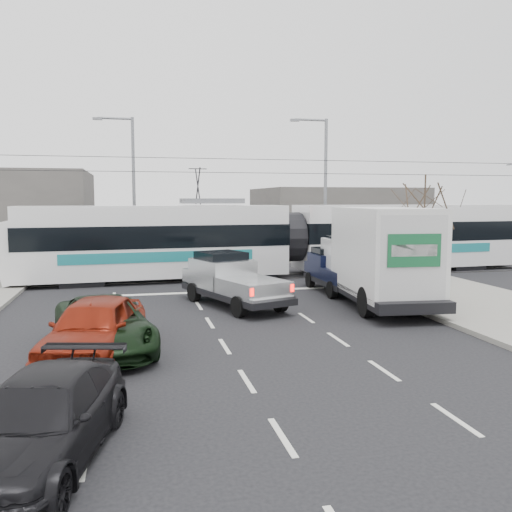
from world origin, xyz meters
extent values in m
plane|color=black|center=(0.00, 0.00, 0.00)|extent=(120.00, 120.00, 0.00)
cube|color=gray|center=(9.00, 0.00, 0.07)|extent=(6.00, 60.00, 0.15)
cube|color=#33302D|center=(0.00, 10.00, 0.01)|extent=(60.00, 1.60, 0.03)
cube|color=#625D59|center=(12.00, 24.00, 2.50)|extent=(12.00, 10.00, 5.00)
cylinder|color=#47382B|center=(7.60, 2.50, 1.52)|extent=(0.14, 0.14, 2.75)
cylinder|color=#47382B|center=(7.60, 2.50, 4.03)|extent=(0.07, 0.07, 2.25)
cylinder|color=black|center=(6.60, 6.50, 1.95)|extent=(0.12, 0.12, 3.60)
cube|color=black|center=(6.40, 6.50, 3.25)|extent=(0.28, 0.28, 0.95)
cylinder|color=#FF0C07|center=(6.25, 6.50, 3.55)|extent=(0.06, 0.20, 0.20)
cylinder|color=orange|center=(6.25, 6.50, 3.25)|extent=(0.06, 0.20, 0.20)
cylinder|color=#05330C|center=(6.25, 6.50, 2.95)|extent=(0.06, 0.20, 0.20)
cube|color=white|center=(6.58, 6.35, 2.45)|extent=(0.02, 0.30, 0.40)
cylinder|color=slate|center=(7.50, 14.00, 4.50)|extent=(0.20, 0.20, 9.00)
cylinder|color=slate|center=(6.50, 14.00, 8.90)|extent=(2.00, 0.14, 0.14)
cube|color=slate|center=(5.50, 14.00, 8.85)|extent=(0.55, 0.25, 0.14)
cylinder|color=slate|center=(-4.00, 16.00, 4.50)|extent=(0.20, 0.20, 9.00)
cylinder|color=slate|center=(-5.00, 16.00, 8.90)|extent=(2.00, 0.14, 0.14)
cube|color=slate|center=(-6.00, 16.00, 8.85)|extent=(0.55, 0.25, 0.14)
cylinder|color=black|center=(0.00, 10.00, 5.50)|extent=(60.00, 0.03, 0.03)
cylinder|color=black|center=(0.00, 10.00, 6.20)|extent=(60.00, 0.03, 0.03)
cube|color=white|center=(-2.99, 9.99, 1.06)|extent=(13.46, 3.67, 1.61)
cube|color=black|center=(-2.99, 9.99, 2.31)|extent=(13.52, 3.70, 1.10)
cube|color=white|center=(-2.99, 9.99, 3.30)|extent=(13.45, 3.56, 1.03)
cube|color=#187379|center=(-2.90, 8.58, 1.36)|extent=(9.29, 0.64, 0.51)
cube|color=white|center=(11.43, 10.95, 1.06)|extent=(13.46, 3.67, 1.61)
cube|color=black|center=(11.43, 10.95, 2.31)|extent=(13.52, 3.70, 1.10)
cube|color=white|center=(11.43, 10.95, 3.30)|extent=(13.45, 3.56, 1.03)
cube|color=#187379|center=(11.52, 9.55, 1.36)|extent=(9.29, 0.64, 0.51)
cylinder|color=black|center=(4.22, 10.47, 2.09)|extent=(1.21, 2.74, 2.68)
cube|color=slate|center=(-0.11, 10.18, 4.05)|extent=(3.20, 1.88, 0.26)
cube|color=black|center=(-6.60, 9.75, 0.19)|extent=(2.22, 2.50, 0.37)
cube|color=black|center=(2.05, 10.32, 0.19)|extent=(2.22, 2.50, 0.37)
cube|color=black|center=(6.38, 10.61, 0.19)|extent=(2.22, 2.50, 0.37)
cube|color=black|center=(15.04, 11.19, 0.19)|extent=(2.22, 2.50, 0.37)
cube|color=black|center=(-0.35, 2.58, 0.53)|extent=(3.68, 5.88, 0.24)
cube|color=silver|center=(-0.68, 3.52, 1.20)|extent=(2.55, 2.83, 1.10)
cube|color=black|center=(-0.71, 3.61, 1.77)|extent=(2.10, 2.12, 0.53)
cube|color=silver|center=(-1.13, 4.78, 0.98)|extent=(2.05, 1.56, 0.53)
cube|color=silver|center=(0.07, 1.43, 0.91)|extent=(2.61, 2.99, 0.62)
cube|color=silver|center=(0.55, 0.07, 0.65)|extent=(1.72, 0.76, 0.17)
cube|color=#FF0C07|center=(-0.28, -0.11, 1.01)|extent=(0.15, 0.12, 0.27)
cube|color=#FF0C07|center=(1.31, 0.46, 1.01)|extent=(0.15, 0.12, 0.27)
cylinder|color=black|center=(-1.78, 3.96, 0.38)|extent=(0.51, 0.81, 0.77)
cylinder|color=black|center=(-0.11, 4.55, 0.38)|extent=(0.51, 0.81, 0.77)
cylinder|color=black|center=(-0.58, 0.61, 0.38)|extent=(0.51, 0.81, 0.77)
cylinder|color=black|center=(1.08, 1.20, 0.38)|extent=(0.51, 0.81, 0.77)
cube|color=black|center=(5.11, 1.64, 0.60)|extent=(3.27, 7.84, 0.38)
cube|color=white|center=(5.37, 4.53, 1.53)|extent=(2.64, 2.04, 1.75)
cube|color=black|center=(5.38, 4.68, 2.18)|extent=(2.25, 1.40, 0.65)
cube|color=silver|center=(5.05, 0.88, 2.21)|extent=(3.06, 5.40, 3.22)
cube|color=silver|center=(4.82, -1.68, 2.21)|extent=(2.30, 0.26, 2.83)
cube|color=#13552E|center=(4.82, -1.74, 2.47)|extent=(1.83, 0.18, 1.09)
cube|color=black|center=(4.80, -1.93, 0.49)|extent=(2.37, 0.48, 0.20)
cylinder|color=black|center=(4.18, 4.18, 0.49)|extent=(0.41, 1.01, 0.98)
cylinder|color=black|center=(6.47, 3.98, 0.49)|extent=(0.41, 1.01, 0.98)
cylinder|color=black|center=(3.78, -0.39, 0.55)|extent=(0.42, 1.12, 1.09)
cylinder|color=black|center=(6.07, -0.59, 0.55)|extent=(0.42, 1.12, 1.09)
cube|color=black|center=(4.70, 4.77, 0.50)|extent=(1.70, 4.53, 0.23)
cube|color=black|center=(4.70, 5.59, 1.13)|extent=(1.65, 1.91, 1.04)
cube|color=black|center=(4.70, 5.68, 1.67)|extent=(1.43, 1.36, 0.50)
cube|color=black|center=(4.71, 6.67, 0.92)|extent=(1.59, 0.82, 0.50)
cube|color=black|center=(4.69, 3.78, 0.86)|extent=(1.65, 2.04, 0.59)
cube|color=silver|center=(4.68, 2.60, 0.61)|extent=(1.54, 0.17, 0.16)
cube|color=#590505|center=(3.95, 2.70, 0.95)|extent=(0.13, 0.07, 0.25)
cube|color=#590505|center=(5.42, 2.69, 0.95)|extent=(0.13, 0.07, 0.25)
cylinder|color=black|center=(3.94, 6.22, 0.36)|extent=(0.26, 0.72, 0.72)
cylinder|color=black|center=(5.48, 6.21, 0.36)|extent=(0.26, 0.72, 0.72)
cylinder|color=black|center=(3.92, 3.33, 0.36)|extent=(0.26, 0.72, 0.72)
cylinder|color=black|center=(5.46, 3.32, 0.36)|extent=(0.26, 0.72, 0.72)
imported|color=black|center=(-5.00, -2.69, 0.72)|extent=(3.14, 5.51, 1.45)
imported|color=maroon|center=(-5.18, -3.42, 0.81)|extent=(3.01, 5.09, 1.63)
imported|color=black|center=(-5.64, -9.02, 0.68)|extent=(2.94, 5.00, 1.36)
camera|label=1|loc=(-4.18, -17.73, 4.14)|focal=38.00mm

